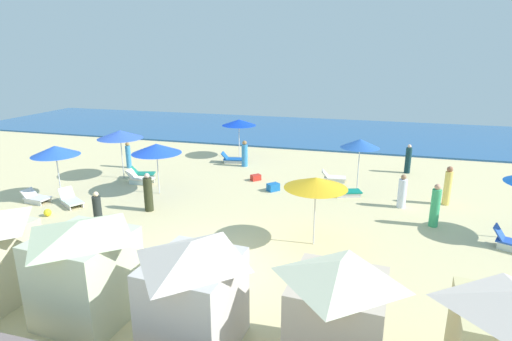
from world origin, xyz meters
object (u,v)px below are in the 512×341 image
object	(u,v)px
beachgoer_3	(408,160)
beach_ball_1	(48,213)
beachgoer_1	(435,207)
umbrella_3	(239,122)
lounge_chair_3_0	(233,159)
lounge_chair_2_0	(36,197)
lounge_chair_2_1	(71,200)
umbrella_1	(156,149)
lounge_chair_4_0	(333,177)
cabana_3	(194,294)
umbrella_4	(360,143)
beachgoer_4	(98,211)
umbrella_6	(120,134)
cabana_4	(337,315)
beachgoer_5	(402,192)
umbrella_5	(316,183)
cooler_box_0	(256,178)
cabana_2	(85,269)
lounge_chair_6_0	(140,178)
lounge_chair_6_1	(142,174)
lounge_chair_4_1	(345,191)
beachgoer_0	(128,156)
umbrella_2	(55,151)
beachgoer_2	(245,154)
beachgoer_6	(148,193)
cooler_box_2	(273,187)
beachgoer_7	(448,186)

from	to	relation	value
beachgoer_3	beach_ball_1	world-z (taller)	beachgoer_3
beachgoer_1	umbrella_3	bearing A→B (deg)	96.46
umbrella_3	lounge_chair_3_0	size ratio (longest dim) A/B	1.55
lounge_chair_2_0	lounge_chair_2_1	xyz separation A→B (m)	(1.75, 0.12, 0.02)
umbrella_1	lounge_chair_4_0	size ratio (longest dim) A/B	1.87
umbrella_3	cabana_3	bearing A→B (deg)	-75.20
umbrella_4	beachgoer_4	world-z (taller)	umbrella_4
lounge_chair_3_0	umbrella_6	size ratio (longest dim) A/B	0.61
cabana_4	beachgoer_5	xyz separation A→B (m)	(1.88, 10.31, -0.62)
lounge_chair_3_0	lounge_chair_4_0	size ratio (longest dim) A/B	1.21
cabana_4	beachgoer_3	xyz separation A→B (m)	(2.49, 15.96, -0.54)
beachgoer_1	beachgoer_3	world-z (taller)	beachgoer_1
umbrella_5	beachgoer_1	world-z (taller)	umbrella_5
cooler_box_0	beach_ball_1	distance (m)	9.85
cabana_2	lounge_chair_2_0	size ratio (longest dim) A/B	2.05
lounge_chair_6_0	lounge_chair_6_1	world-z (taller)	lounge_chair_6_0
umbrella_1	umbrella_6	distance (m)	3.51
lounge_chair_2_1	lounge_chair_4_1	bearing A→B (deg)	-37.64
lounge_chair_4_0	lounge_chair_3_0	bearing A→B (deg)	65.76
beachgoer_0	beach_ball_1	bearing A→B (deg)	144.63
umbrella_2	lounge_chair_6_1	bearing A→B (deg)	62.82
cabana_4	cooler_box_0	size ratio (longest dim) A/B	5.00
lounge_chair_2_0	umbrella_3	world-z (taller)	umbrella_3
umbrella_1	umbrella_4	xyz separation A→B (m)	(9.05, 3.09, 0.13)
lounge_chair_4_0	umbrella_5	size ratio (longest dim) A/B	0.53
cabana_3	beachgoer_0	distance (m)	16.25
cabana_4	beachgoer_2	xyz separation A→B (m)	(-6.63, 14.82, -0.58)
lounge_chair_4_1	umbrella_5	xyz separation A→B (m)	(-0.71, -5.40, 2.03)
lounge_chair_6_0	beachgoer_6	world-z (taller)	beachgoer_6
cabana_4	umbrella_6	xyz separation A→B (m)	(-12.16, 10.83, 1.06)
beachgoer_0	beachgoer_4	size ratio (longest dim) A/B	1.03
lounge_chair_4_1	lounge_chair_6_0	xyz separation A→B (m)	(-10.27, -0.93, 0.04)
cabana_2	umbrella_3	xyz separation A→B (m)	(-1.47, 16.73, 0.88)
lounge_chair_4_0	beachgoer_3	bearing A→B (deg)	-59.84
umbrella_3	lounge_chair_6_1	size ratio (longest dim) A/B	1.74
lounge_chair_3_0	beach_ball_1	xyz separation A→B (m)	(-4.60, -10.07, -0.09)
umbrella_4	lounge_chair_4_1	distance (m)	2.39
cooler_box_2	beach_ball_1	bearing A→B (deg)	166.18
cooler_box_0	lounge_chair_4_0	bearing A→B (deg)	-34.27
lounge_chair_2_1	umbrella_1	bearing A→B (deg)	-19.19
lounge_chair_2_0	umbrella_4	size ratio (longest dim) A/B	0.51
umbrella_1	lounge_chair_4_0	bearing A→B (deg)	27.97
umbrella_5	lounge_chair_6_1	bearing A→B (deg)	152.15
lounge_chair_2_0	lounge_chair_4_1	xyz separation A→B (m)	(13.28, 4.64, 0.01)
lounge_chair_6_0	beachgoer_7	distance (m)	14.67
cabana_3	beachgoer_1	size ratio (longest dim) A/B	1.53
lounge_chair_2_1	umbrella_5	world-z (taller)	umbrella_5
beachgoer_0	beachgoer_4	xyz separation A→B (m)	(3.64, -7.83, -0.04)
cooler_box_0	cabana_2	bearing A→B (deg)	-141.39
umbrella_4	beachgoer_3	bearing A→B (deg)	55.83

